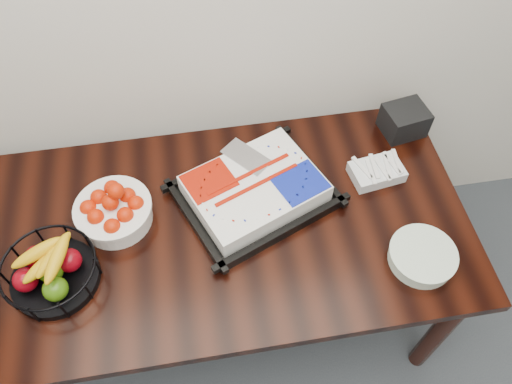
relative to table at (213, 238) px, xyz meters
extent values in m
cube|color=black|center=(0.00, 0.00, 0.07)|extent=(1.80, 0.90, 0.04)
cylinder|color=black|center=(-0.82, 0.37, -0.31)|extent=(0.07, 0.07, 0.71)
cylinder|color=black|center=(0.82, -0.37, -0.31)|extent=(0.07, 0.07, 0.71)
cylinder|color=black|center=(0.82, 0.37, -0.31)|extent=(0.07, 0.07, 0.71)
cube|color=black|center=(0.17, 0.09, 0.10)|extent=(0.62, 0.56, 0.02)
cube|color=white|center=(0.17, 0.09, 0.15)|extent=(0.53, 0.47, 0.08)
cube|color=#9F1203|center=(0.04, 0.18, 0.19)|extent=(0.21, 0.19, 0.00)
cube|color=#0D1E99|center=(0.30, 0.00, 0.19)|extent=(0.21, 0.19, 0.00)
cube|color=silver|center=(0.20, 0.20, 0.19)|extent=(0.18, 0.19, 0.00)
cylinder|color=white|center=(-0.32, 0.08, 0.13)|extent=(0.25, 0.25, 0.08)
cylinder|color=white|center=(-0.32, 0.08, 0.16)|extent=(0.27, 0.27, 0.01)
cylinder|color=black|center=(-0.52, -0.12, 0.10)|extent=(0.28, 0.28, 0.03)
torus|color=black|center=(-0.52, -0.12, 0.18)|extent=(0.30, 0.30, 0.01)
cylinder|color=white|center=(0.67, -0.25, 0.11)|extent=(0.21, 0.21, 0.05)
cylinder|color=white|center=(0.67, -0.25, 0.14)|extent=(0.22, 0.22, 0.01)
cube|color=silver|center=(0.63, 0.12, 0.11)|extent=(0.20, 0.15, 0.05)
cube|color=black|center=(0.80, 0.32, 0.14)|extent=(0.18, 0.16, 0.11)
camera|label=1|loc=(0.01, -0.92, 1.57)|focal=35.00mm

